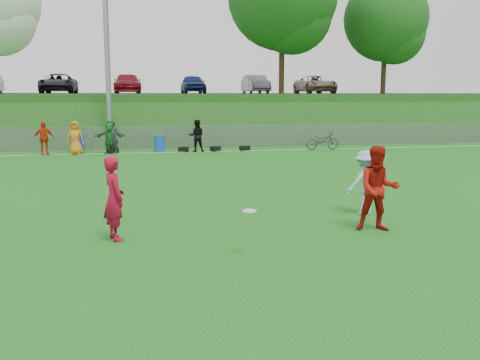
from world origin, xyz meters
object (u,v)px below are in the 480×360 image
object	(u,v)px
frisbee	(250,211)
player_red_center	(378,189)
bicycle	(322,141)
player_blue	(365,182)
player_red_left	(114,198)
recycling_bin	(160,144)

from	to	relation	value
frisbee	player_red_center	bearing A→B (deg)	22.40
bicycle	player_blue	bearing A→B (deg)	158.81
player_red_left	player_blue	xyz separation A→B (m)	(6.11, 1.24, -0.07)
player_red_left	frisbee	size ratio (longest dim) A/B	6.43
player_red_center	frisbee	world-z (taller)	player_red_center
player_red_left	player_red_center	bearing A→B (deg)	-114.23
player_red_center	player_blue	world-z (taller)	player_red_center
player_red_left	player_blue	world-z (taller)	player_red_left
frisbee	bicycle	size ratio (longest dim) A/B	0.14
frisbee	bicycle	distance (m)	20.08
player_red_center	frisbee	xyz separation A→B (m)	(-3.20, -1.32, -0.08)
recycling_bin	bicycle	world-z (taller)	bicycle
player_blue	frisbee	distance (m)	4.66
frisbee	bicycle	world-z (taller)	bicycle
player_blue	frisbee	bearing A→B (deg)	24.16
player_red_center	recycling_bin	distance (m)	18.04
player_red_left	recycling_bin	xyz separation A→B (m)	(1.86, 17.24, -0.44)
player_blue	recycling_bin	xyz separation A→B (m)	(-4.25, 16.00, -0.38)
player_red_center	frisbee	bearing A→B (deg)	-142.49
player_blue	frisbee	xyz separation A→B (m)	(-3.62, -2.94, 0.06)
player_red_left	bicycle	world-z (taller)	player_red_left
player_red_center	player_blue	size ratio (longest dim) A/B	1.16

